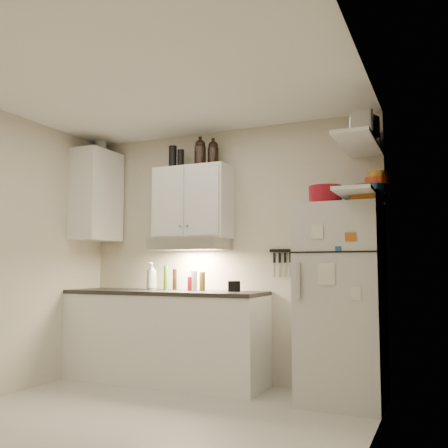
% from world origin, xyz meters
% --- Properties ---
extents(floor, '(3.20, 3.00, 0.02)m').
position_xyz_m(floor, '(0.00, 0.00, -0.01)').
color(floor, beige).
rests_on(floor, ground).
extents(ceiling, '(3.20, 3.00, 0.02)m').
position_xyz_m(ceiling, '(0.00, 0.00, 2.61)').
color(ceiling, white).
rests_on(ceiling, ground).
extents(back_wall, '(3.20, 0.02, 2.60)m').
position_xyz_m(back_wall, '(0.00, 1.51, 1.30)').
color(back_wall, beige).
rests_on(back_wall, ground).
extents(right_wall, '(0.02, 3.00, 2.60)m').
position_xyz_m(right_wall, '(1.61, 0.00, 1.30)').
color(right_wall, beige).
rests_on(right_wall, ground).
extents(base_cabinet, '(2.10, 0.60, 0.88)m').
position_xyz_m(base_cabinet, '(-0.55, 1.20, 0.44)').
color(base_cabinet, white).
rests_on(base_cabinet, floor).
extents(countertop, '(2.10, 0.62, 0.04)m').
position_xyz_m(countertop, '(-0.55, 1.20, 0.90)').
color(countertop, '#272521').
rests_on(countertop, base_cabinet).
extents(upper_cabinet, '(0.80, 0.33, 0.75)m').
position_xyz_m(upper_cabinet, '(-0.30, 1.33, 1.83)').
color(upper_cabinet, white).
rests_on(upper_cabinet, back_wall).
extents(side_cabinet, '(0.33, 0.55, 1.00)m').
position_xyz_m(side_cabinet, '(-1.44, 1.20, 1.95)').
color(side_cabinet, white).
rests_on(side_cabinet, left_wall).
extents(range_hood, '(0.76, 0.46, 0.12)m').
position_xyz_m(range_hood, '(-0.30, 1.27, 1.39)').
color(range_hood, silver).
rests_on(range_hood, back_wall).
extents(fridge, '(0.70, 0.68, 1.70)m').
position_xyz_m(fridge, '(1.25, 1.16, 0.85)').
color(fridge, silver).
rests_on(fridge, floor).
extents(shelf_hi, '(0.30, 0.95, 0.03)m').
position_xyz_m(shelf_hi, '(1.45, 1.02, 2.20)').
color(shelf_hi, white).
rests_on(shelf_hi, right_wall).
extents(shelf_lo, '(0.30, 0.95, 0.03)m').
position_xyz_m(shelf_lo, '(1.45, 1.02, 1.76)').
color(shelf_lo, white).
rests_on(shelf_lo, right_wall).
extents(knife_strip, '(0.42, 0.02, 0.03)m').
position_xyz_m(knife_strip, '(0.70, 1.49, 1.32)').
color(knife_strip, black).
rests_on(knife_strip, back_wall).
extents(dutch_oven, '(0.35, 0.35, 0.17)m').
position_xyz_m(dutch_oven, '(1.14, 1.08, 1.78)').
color(dutch_oven, maroon).
rests_on(dutch_oven, fridge).
extents(book_stack, '(0.24, 0.29, 0.09)m').
position_xyz_m(book_stack, '(1.51, 0.98, 1.74)').
color(book_stack, '#BD5D17').
rests_on(book_stack, fridge).
extents(spice_jar, '(0.06, 0.06, 0.09)m').
position_xyz_m(spice_jar, '(1.24, 1.18, 1.74)').
color(spice_jar, silver).
rests_on(spice_jar, fridge).
extents(stock_pot, '(0.36, 0.36, 0.20)m').
position_xyz_m(stock_pot, '(1.45, 1.37, 2.31)').
color(stock_pot, silver).
rests_on(stock_pot, shelf_hi).
extents(tin_a, '(0.23, 0.22, 0.19)m').
position_xyz_m(tin_a, '(1.51, 0.93, 2.31)').
color(tin_a, '#AAAAAD').
rests_on(tin_a, shelf_hi).
extents(tin_b, '(0.20, 0.20, 0.17)m').
position_xyz_m(tin_b, '(1.52, 0.74, 2.30)').
color(tin_b, '#AAAAAD').
rests_on(tin_b, shelf_hi).
extents(bowl_teal, '(0.28, 0.28, 0.11)m').
position_xyz_m(bowl_teal, '(1.50, 1.33, 1.83)').
color(bowl_teal, navy).
rests_on(bowl_teal, shelf_lo).
extents(bowl_orange, '(0.23, 0.23, 0.07)m').
position_xyz_m(bowl_orange, '(1.55, 1.36, 1.92)').
color(bowl_orange, red).
rests_on(bowl_orange, bowl_teal).
extents(bowl_yellow, '(0.18, 0.18, 0.06)m').
position_xyz_m(bowl_yellow, '(1.55, 1.36, 1.98)').
color(bowl_yellow, '#C48922').
rests_on(bowl_yellow, bowl_orange).
extents(plates, '(0.35, 0.35, 0.07)m').
position_xyz_m(plates, '(1.52, 1.04, 1.81)').
color(plates, navy).
rests_on(plates, shelf_lo).
extents(growler_a, '(0.15, 0.15, 0.28)m').
position_xyz_m(growler_a, '(-0.19, 1.28, 2.34)').
color(growler_a, black).
rests_on(growler_a, upper_cabinet).
extents(growler_b, '(0.14, 0.14, 0.27)m').
position_xyz_m(growler_b, '(-0.07, 1.35, 2.33)').
color(growler_b, black).
rests_on(growler_b, upper_cabinet).
extents(thermos_a, '(0.08, 0.08, 0.20)m').
position_xyz_m(thermos_a, '(-0.45, 1.33, 2.30)').
color(thermos_a, black).
rests_on(thermos_a, upper_cabinet).
extents(thermos_b, '(0.11, 0.11, 0.24)m').
position_xyz_m(thermos_b, '(-0.53, 1.31, 2.32)').
color(thermos_b, black).
rests_on(thermos_b, upper_cabinet).
extents(side_jar, '(0.17, 0.17, 0.17)m').
position_xyz_m(side_jar, '(-1.49, 1.32, 2.54)').
color(side_jar, silver).
rests_on(side_jar, side_cabinet).
extents(soap_bottle, '(0.13, 0.13, 0.32)m').
position_xyz_m(soap_bottle, '(-0.73, 1.23, 1.08)').
color(soap_bottle, white).
rests_on(soap_bottle, countertop).
extents(pepper_mill, '(0.06, 0.06, 0.19)m').
position_xyz_m(pepper_mill, '(-0.17, 1.29, 1.01)').
color(pepper_mill, brown).
rests_on(pepper_mill, countertop).
extents(oil_bottle, '(0.06, 0.06, 0.26)m').
position_xyz_m(oil_bottle, '(-0.56, 1.24, 1.05)').
color(oil_bottle, '#355715').
rests_on(oil_bottle, countertop).
extents(vinegar_bottle, '(0.06, 0.06, 0.22)m').
position_xyz_m(vinegar_bottle, '(-0.51, 1.34, 1.03)').
color(vinegar_bottle, black).
rests_on(vinegar_bottle, countertop).
extents(clear_bottle, '(0.08, 0.08, 0.20)m').
position_xyz_m(clear_bottle, '(-0.23, 1.24, 1.02)').
color(clear_bottle, silver).
rests_on(clear_bottle, countertop).
extents(red_jar, '(0.09, 0.09, 0.14)m').
position_xyz_m(red_jar, '(-0.26, 1.23, 0.99)').
color(red_jar, maroon).
rests_on(red_jar, countertop).
extents(caddy, '(0.14, 0.13, 0.10)m').
position_xyz_m(caddy, '(0.19, 1.28, 0.97)').
color(caddy, black).
rests_on(caddy, countertop).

